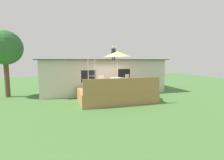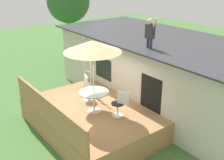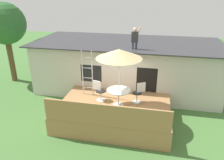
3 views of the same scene
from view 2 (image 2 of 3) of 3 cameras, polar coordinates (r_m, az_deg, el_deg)
ground_plane at (r=10.53m, az=-3.92°, el=-9.66°), size 40.00×40.00×0.00m
house at (r=12.05m, az=10.31°, el=1.72°), size 10.50×4.50×2.82m
deck at (r=10.32m, az=-3.97°, el=-7.77°), size 4.89×3.48×0.80m
deck_railing at (r=9.22m, az=-12.94°, el=-6.17°), size 4.79×0.08×0.90m
patio_table at (r=9.71m, az=-3.69°, el=-3.23°), size 1.04×1.04×0.74m
patio_umbrella at (r=9.10m, az=-3.96°, el=6.85°), size 1.90×1.90×2.54m
step_ladder at (r=11.19m, az=-5.09°, el=3.05°), size 0.52×0.04×2.20m
person_figure at (r=10.06m, az=7.75°, el=9.82°), size 0.47×0.20×1.11m
patio_chair_left at (r=10.65m, az=-5.07°, el=-1.67°), size 0.60×0.44×0.92m
patio_chair_right at (r=9.42m, az=1.57°, el=-4.88°), size 0.57×0.44×0.92m
backyard_tree at (r=17.07m, az=-8.86°, el=15.31°), size 2.49×2.49×4.90m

